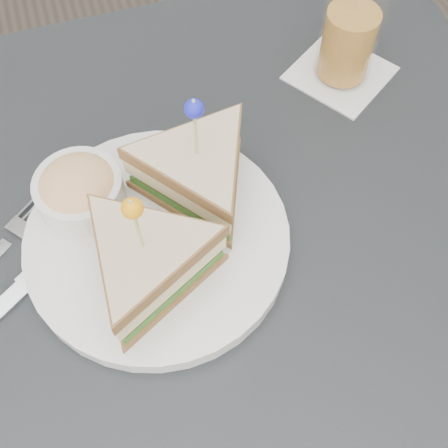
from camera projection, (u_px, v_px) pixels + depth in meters
ground_plane at (221, 412)px, 1.22m from camera, size 3.50×3.50×0.00m
table at (218, 289)px, 0.64m from camera, size 0.80×0.80×0.75m
plate_meal at (160, 219)px, 0.55m from camera, size 0.30×0.29×0.16m
cutlery_knife at (31, 280)px, 0.56m from camera, size 0.21×0.15×0.01m
drink_set at (349, 35)px, 0.65m from camera, size 0.15×0.15×0.14m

